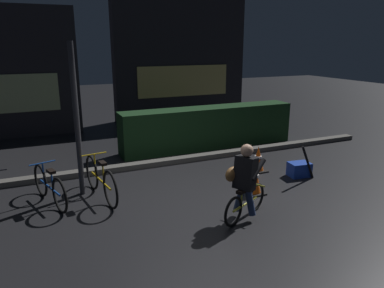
{
  "coord_description": "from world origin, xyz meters",
  "views": [
    {
      "loc": [
        -2.5,
        -5.48,
        2.75
      ],
      "look_at": [
        0.2,
        0.6,
        0.9
      ],
      "focal_mm": 34.22,
      "sensor_mm": 36.0,
      "label": 1
    }
  ],
  "objects_px": {
    "traffic_cone_far": "(258,159)",
    "parked_bike_center_left": "(101,180)",
    "traffic_cone_near": "(254,178)",
    "closed_umbrella": "(308,162)",
    "street_post": "(77,121)",
    "blue_crate": "(299,169)",
    "parked_bike_left_mid": "(50,187)",
    "cyclist": "(244,182)"
  },
  "relations": [
    {
      "from": "cyclist",
      "to": "blue_crate",
      "type": "bearing_deg",
      "value": 1.96
    },
    {
      "from": "parked_bike_center_left",
      "to": "traffic_cone_far",
      "type": "height_order",
      "value": "parked_bike_center_left"
    },
    {
      "from": "parked_bike_left_mid",
      "to": "cyclist",
      "type": "xyz_separation_m",
      "value": [
        2.8,
        -1.84,
        0.31
      ]
    },
    {
      "from": "parked_bike_left_mid",
      "to": "cyclist",
      "type": "bearing_deg",
      "value": -139.71
    },
    {
      "from": "street_post",
      "to": "parked_bike_left_mid",
      "type": "bearing_deg",
      "value": -157.33
    },
    {
      "from": "traffic_cone_near",
      "to": "blue_crate",
      "type": "relative_size",
      "value": 1.41
    },
    {
      "from": "traffic_cone_far",
      "to": "parked_bike_center_left",
      "type": "bearing_deg",
      "value": -178.99
    },
    {
      "from": "parked_bike_left_mid",
      "to": "closed_umbrella",
      "type": "relative_size",
      "value": 1.74
    },
    {
      "from": "parked_bike_center_left",
      "to": "closed_umbrella",
      "type": "bearing_deg",
      "value": -109.53
    },
    {
      "from": "street_post",
      "to": "parked_bike_center_left",
      "type": "distance_m",
      "value": 1.13
    },
    {
      "from": "cyclist",
      "to": "parked_bike_center_left",
      "type": "bearing_deg",
      "value": 111.19
    },
    {
      "from": "parked_bike_left_mid",
      "to": "parked_bike_center_left",
      "type": "distance_m",
      "value": 0.87
    },
    {
      "from": "parked_bike_left_mid",
      "to": "blue_crate",
      "type": "xyz_separation_m",
      "value": [
        4.92,
        -0.66,
        -0.17
      ]
    },
    {
      "from": "parked_bike_center_left",
      "to": "traffic_cone_far",
      "type": "xyz_separation_m",
      "value": [
        3.43,
        0.06,
        -0.08
      ]
    },
    {
      "from": "blue_crate",
      "to": "parked_bike_left_mid",
      "type": "bearing_deg",
      "value": 172.35
    },
    {
      "from": "parked_bike_left_mid",
      "to": "closed_umbrella",
      "type": "height_order",
      "value": "closed_umbrella"
    },
    {
      "from": "parked_bike_left_mid",
      "to": "traffic_cone_far",
      "type": "relative_size",
      "value": 2.59
    },
    {
      "from": "street_post",
      "to": "closed_umbrella",
      "type": "distance_m",
      "value": 4.6
    },
    {
      "from": "traffic_cone_far",
      "to": "closed_umbrella",
      "type": "height_order",
      "value": "closed_umbrella"
    },
    {
      "from": "parked_bike_left_mid",
      "to": "cyclist",
      "type": "relative_size",
      "value": 1.19
    },
    {
      "from": "traffic_cone_far",
      "to": "blue_crate",
      "type": "xyz_separation_m",
      "value": [
        0.63,
        -0.62,
        -0.12
      ]
    },
    {
      "from": "traffic_cone_near",
      "to": "traffic_cone_far",
      "type": "height_order",
      "value": "traffic_cone_near"
    },
    {
      "from": "parked_bike_center_left",
      "to": "blue_crate",
      "type": "distance_m",
      "value": 4.1
    },
    {
      "from": "parked_bike_center_left",
      "to": "closed_umbrella",
      "type": "height_order",
      "value": "parked_bike_center_left"
    },
    {
      "from": "blue_crate",
      "to": "cyclist",
      "type": "distance_m",
      "value": 2.47
    },
    {
      "from": "blue_crate",
      "to": "parked_bike_center_left",
      "type": "bearing_deg",
      "value": 172.17
    },
    {
      "from": "parked_bike_center_left",
      "to": "traffic_cone_near",
      "type": "xyz_separation_m",
      "value": [
        2.66,
        -0.96,
        -0.05
      ]
    },
    {
      "from": "traffic_cone_near",
      "to": "traffic_cone_far",
      "type": "distance_m",
      "value": 1.27
    },
    {
      "from": "traffic_cone_near",
      "to": "blue_crate",
      "type": "distance_m",
      "value": 1.46
    },
    {
      "from": "parked_bike_center_left",
      "to": "closed_umbrella",
      "type": "distance_m",
      "value": 4.13
    },
    {
      "from": "parked_bike_left_mid",
      "to": "closed_umbrella",
      "type": "bearing_deg",
      "value": -117.01
    },
    {
      "from": "cyclist",
      "to": "traffic_cone_far",
      "type": "bearing_deg",
      "value": 23.28
    },
    {
      "from": "street_post",
      "to": "parked_bike_left_mid",
      "type": "distance_m",
      "value": 1.23
    },
    {
      "from": "blue_crate",
      "to": "cyclist",
      "type": "relative_size",
      "value": 0.35
    },
    {
      "from": "traffic_cone_far",
      "to": "traffic_cone_near",
      "type": "bearing_deg",
      "value": -126.91
    },
    {
      "from": "street_post",
      "to": "traffic_cone_near",
      "type": "bearing_deg",
      "value": -23.76
    },
    {
      "from": "parked_bike_left_mid",
      "to": "traffic_cone_far",
      "type": "height_order",
      "value": "parked_bike_left_mid"
    },
    {
      "from": "traffic_cone_near",
      "to": "closed_umbrella",
      "type": "distance_m",
      "value": 1.39
    },
    {
      "from": "traffic_cone_near",
      "to": "street_post",
      "type": "bearing_deg",
      "value": 156.24
    },
    {
      "from": "parked_bike_center_left",
      "to": "blue_crate",
      "type": "bearing_deg",
      "value": -106.07
    },
    {
      "from": "parked_bike_left_mid",
      "to": "traffic_cone_near",
      "type": "bearing_deg",
      "value": -123.24
    },
    {
      "from": "street_post",
      "to": "parked_bike_center_left",
      "type": "xyz_separation_m",
      "value": [
        0.29,
        -0.34,
        -1.04
      ]
    }
  ]
}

